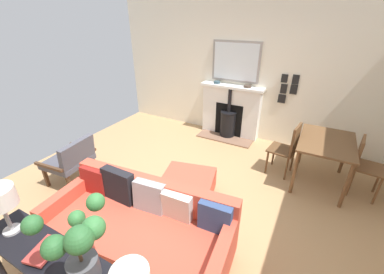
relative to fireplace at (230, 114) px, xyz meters
The scene contains 16 objects.
ground_plane 2.55m from the fireplace, ahead, with size 5.39×5.53×0.01m, color tan.
wall_left 0.97m from the fireplace, 150.27° to the left, with size 0.12×5.53×2.88m, color silver.
fireplace is the anchor object (origin of this frame).
mirror_over_mantel 1.07m from the fireplace, behind, with size 0.04×0.97×0.78m.
mantel_bowl_near 0.72m from the fireplace, 92.72° to the right, with size 0.13×0.13×0.05m.
mantel_bowl_far 0.71m from the fireplace, 92.97° to the left, with size 0.15×0.15×0.04m.
sofa 3.25m from the fireplace, ahead, with size 1.04×2.04×0.84m.
ottoman 2.24m from the fireplace, ahead, with size 0.72×0.81×0.39m.
armchair_accent 3.15m from the fireplace, 28.86° to the right, with size 0.73×0.65×0.76m.
console_table 4.07m from the fireplace, ahead, with size 0.35×1.80×0.74m.
potted_plant 4.10m from the fireplace, ahead, with size 0.47×0.44×0.59m.
book_stack 4.07m from the fireplace, ahead, with size 0.29×0.22×0.05m.
dining_table 2.07m from the fireplace, 62.88° to the left, with size 1.03×0.75×0.75m.
dining_chair_near_fireplace 1.64m from the fireplace, 54.41° to the left, with size 0.45×0.45×0.90m.
dining_chair_by_back_wall 2.53m from the fireplace, 68.36° to the left, with size 0.44×0.44×0.87m.
photo_gallery_row 1.25m from the fireplace, 96.60° to the left, with size 0.02×0.31×0.56m.
Camera 1 is at (2.13, 1.47, 2.39)m, focal length 22.63 mm.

